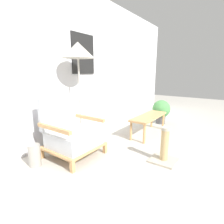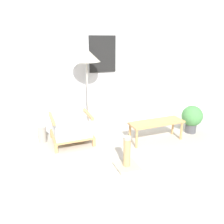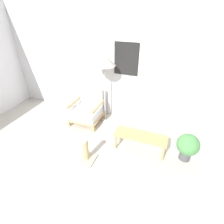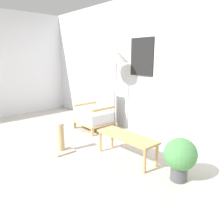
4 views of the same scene
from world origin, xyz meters
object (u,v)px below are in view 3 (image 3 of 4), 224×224
object	(u,v)px
vase	(74,109)
scratching_post	(86,153)
armchair	(87,110)
potted_plant	(188,146)
floor_lamp	(104,62)
coffee_table	(141,137)

from	to	relation	value
vase	scratching_post	world-z (taller)	scratching_post
armchair	vase	size ratio (longest dim) A/B	2.89
vase	potted_plant	bearing A→B (deg)	-12.97
armchair	floor_lamp	size ratio (longest dim) A/B	0.51
armchair	coffee_table	size ratio (longest dim) A/B	0.83
floor_lamp	coffee_table	world-z (taller)	floor_lamp
vase	potted_plant	world-z (taller)	potted_plant
floor_lamp	potted_plant	distance (m)	2.41
armchair	floor_lamp	world-z (taller)	floor_lamp
potted_plant	coffee_table	bearing A→B (deg)	-175.54
coffee_table	vase	xyz separation A→B (m)	(-2.01, 0.73, -0.18)
coffee_table	potted_plant	bearing A→B (deg)	4.46
vase	potted_plant	size ratio (longest dim) A/B	0.52
armchair	floor_lamp	xyz separation A→B (m)	(0.40, 0.20, 1.18)
coffee_table	scratching_post	bearing A→B (deg)	-145.18
armchair	vase	xyz separation A→B (m)	(-0.51, 0.16, -0.18)
coffee_table	potted_plant	size ratio (longest dim) A/B	1.83
coffee_table	scratching_post	xyz separation A→B (m)	(-0.90, -0.63, -0.16)
floor_lamp	armchair	bearing A→B (deg)	-153.17
vase	scratching_post	bearing A→B (deg)	-51.02
armchair	scratching_post	bearing A→B (deg)	-63.83
floor_lamp	coffee_table	bearing A→B (deg)	-35.61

